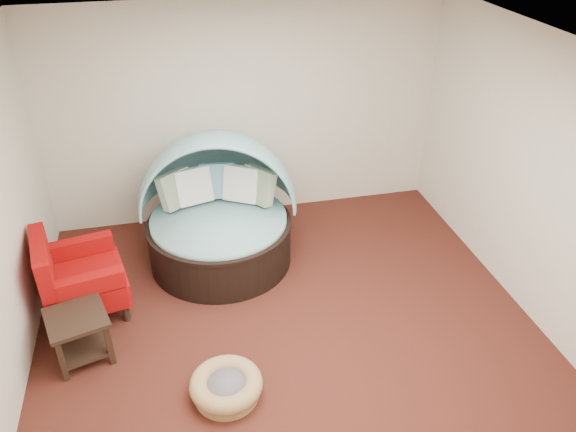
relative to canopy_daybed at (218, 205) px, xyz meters
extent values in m
plane|color=#4B1F15|center=(0.51, -1.50, -0.71)|extent=(5.00, 5.00, 0.00)
plane|color=beige|center=(0.51, 1.00, 0.69)|extent=(5.00, 0.00, 5.00)
plane|color=beige|center=(3.01, -1.50, 0.69)|extent=(0.00, 5.00, 5.00)
plane|color=white|center=(0.51, -1.50, 2.09)|extent=(5.00, 5.00, 0.00)
cylinder|color=black|center=(-0.01, -0.10, -0.46)|extent=(1.85, 1.85, 0.51)
cylinder|color=black|center=(-0.01, -0.10, -0.19)|extent=(1.87, 1.87, 0.05)
cylinder|color=#7EB6B6|center=(-0.01, -0.10, -0.15)|extent=(1.75, 1.75, 0.11)
cube|color=#375D40|center=(-0.45, 0.25, 0.13)|extent=(0.48, 0.45, 0.44)
cube|color=white|center=(-0.25, 0.28, 0.13)|extent=(0.47, 0.34, 0.44)
cube|color=#639DAD|center=(0.05, 0.35, 0.13)|extent=(0.45, 0.29, 0.44)
cube|color=white|center=(0.31, 0.21, 0.13)|extent=(0.49, 0.42, 0.44)
cube|color=#375D40|center=(0.50, 0.13, 0.13)|extent=(0.45, 0.48, 0.44)
cylinder|color=olive|center=(-0.23, -2.15, -0.68)|extent=(0.61, 0.61, 0.07)
torus|color=olive|center=(-0.23, -2.15, -0.57)|extent=(0.69, 0.69, 0.17)
cylinder|color=#5F5A5E|center=(-0.23, -2.15, -0.59)|extent=(0.41, 0.41, 0.10)
cylinder|color=black|center=(-1.75, -1.06, -0.61)|extent=(0.09, 0.09, 0.20)
cylinder|color=black|center=(-1.88, -0.42, -0.61)|extent=(0.09, 0.09, 0.20)
cylinder|color=black|center=(-1.10, -0.93, -0.61)|extent=(0.09, 0.09, 0.20)
cylinder|color=black|center=(-1.23, -0.29, -0.61)|extent=(0.09, 0.09, 0.20)
cube|color=#940600|center=(-1.49, -0.68, -0.37)|extent=(0.96, 0.96, 0.28)
cube|color=#940600|center=(-1.81, -0.74, 0.01)|extent=(0.31, 0.83, 0.48)
cube|color=#940600|center=(-1.37, -1.01, -0.13)|extent=(0.67, 0.26, 0.20)
cube|color=#940600|center=(-1.51, -0.32, -0.13)|extent=(0.67, 0.26, 0.20)
cube|color=black|center=(-1.49, -1.37, -0.22)|extent=(0.66, 0.66, 0.04)
cube|color=black|center=(-1.49, -1.37, -0.58)|extent=(0.58, 0.58, 0.03)
cube|color=black|center=(-1.64, -1.63, -0.48)|extent=(0.07, 0.07, 0.47)
cube|color=black|center=(-1.75, -1.23, -0.48)|extent=(0.07, 0.07, 0.47)
cube|color=black|center=(-1.23, -1.52, -0.48)|extent=(0.07, 0.07, 0.47)
cube|color=black|center=(-1.35, -1.11, -0.48)|extent=(0.07, 0.07, 0.47)
camera|label=1|loc=(-0.46, -5.61, 3.27)|focal=35.00mm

